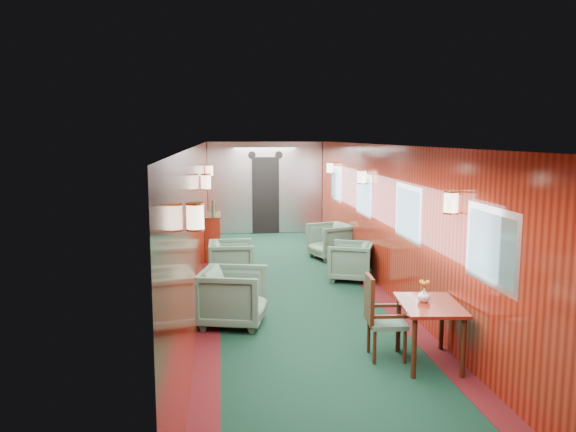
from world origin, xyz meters
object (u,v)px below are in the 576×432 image
object	(u,v)px
side_chair	(379,314)
armchair_left_near	(233,297)
armchair_left_far	(232,261)
armchair_right_far	(331,241)
credenza	(213,236)
dining_table	(430,313)
armchair_right_near	(351,261)

from	to	relation	value
side_chair	armchair_left_near	bearing A→B (deg)	143.92
armchair_left_far	armchair_right_far	bearing A→B (deg)	-52.45
credenza	armchair_right_far	size ratio (longest dim) A/B	1.49
armchair_left_near	armchair_right_far	bearing A→B (deg)	-14.86
dining_table	armchair_right_near	size ratio (longest dim) A/B	1.33
credenza	armchair_right_near	size ratio (longest dim) A/B	1.61
dining_table	credenza	bearing A→B (deg)	119.09
credenza	armchair_left_near	world-z (taller)	credenza
dining_table	credenza	size ratio (longest dim) A/B	0.82
armchair_left_near	armchair_right_near	xyz separation A→B (m)	(2.12, 2.14, -0.05)
armchair_left_near	armchair_left_far	xyz separation A→B (m)	(0.02, 2.34, -0.03)
armchair_left_near	armchair_left_far	distance (m)	2.34
credenza	armchair_left_far	bearing A→B (deg)	-79.88
side_chair	credenza	bearing A→B (deg)	112.98
dining_table	armchair_left_far	size ratio (longest dim) A/B	1.26
dining_table	credenza	xyz separation A→B (m)	(-2.47, 5.85, -0.11)
side_chair	armchair_left_far	bearing A→B (deg)	117.32
armchair_left_near	armchair_right_near	bearing A→B (deg)	-31.31
side_chair	armchair_right_near	xyz separation A→B (m)	(0.50, 3.51, -0.19)
dining_table	side_chair	xyz separation A→B (m)	(-0.52, 0.21, -0.05)
armchair_right_near	armchair_right_far	size ratio (longest dim) A/B	0.93
armchair_right_near	armchair_right_far	xyz separation A→B (m)	(-0.00, 1.80, 0.03)
side_chair	armchair_left_near	xyz separation A→B (m)	(-1.63, 1.36, -0.14)
dining_table	armchair_right_far	world-z (taller)	armchair_right_far
armchair_left_near	armchair_left_far	size ratio (longest dim) A/B	1.08
armchair_right_near	credenza	bearing A→B (deg)	-109.92
side_chair	armchair_left_near	distance (m)	2.13
armchair_left_near	armchair_right_far	world-z (taller)	armchair_left_near
armchair_right_far	side_chair	bearing A→B (deg)	-24.16
side_chair	armchair_right_near	distance (m)	3.55
side_chair	credenza	distance (m)	5.97
armchair_right_near	armchair_right_far	bearing A→B (deg)	-158.75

